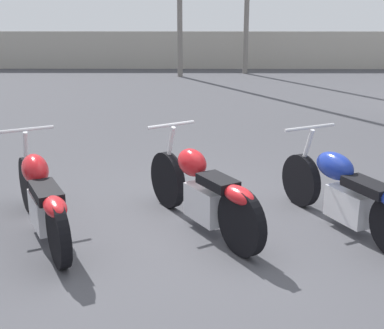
% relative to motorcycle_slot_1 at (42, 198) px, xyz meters
% --- Properties ---
extents(ground_plane, '(60.00, 60.00, 0.00)m').
position_rel_motorcycle_slot_1_xyz_m(ground_plane, '(1.52, 0.13, -0.42)').
color(ground_plane, '#424247').
extents(fence_back, '(40.00, 0.04, 1.26)m').
position_rel_motorcycle_slot_1_xyz_m(fence_back, '(1.52, 13.51, 0.21)').
color(fence_back, '#9E998E').
rests_on(fence_back, ground_plane).
extents(motorcycle_slot_1, '(1.12, 1.96, 1.00)m').
position_rel_motorcycle_slot_1_xyz_m(motorcycle_slot_1, '(0.00, 0.00, 0.00)').
color(motorcycle_slot_1, black).
rests_on(motorcycle_slot_1, ground_plane).
extents(motorcycle_slot_2, '(1.19, 1.85, 1.03)m').
position_rel_motorcycle_slot_1_xyz_m(motorcycle_slot_2, '(1.64, 0.18, 0.00)').
color(motorcycle_slot_2, black).
rests_on(motorcycle_slot_2, ground_plane).
extents(motorcycle_slot_3, '(1.10, 1.92, 0.99)m').
position_rel_motorcycle_slot_1_xyz_m(motorcycle_slot_3, '(3.15, 0.19, -0.01)').
color(motorcycle_slot_3, black).
rests_on(motorcycle_slot_3, ground_plane).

